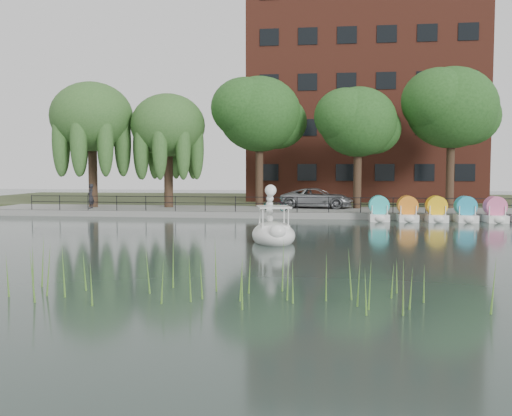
% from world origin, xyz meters
% --- Properties ---
extents(ground_plane, '(120.00, 120.00, 0.00)m').
position_xyz_m(ground_plane, '(0.00, 0.00, 0.00)').
color(ground_plane, '#31413A').
extents(promenade, '(40.00, 6.00, 0.40)m').
position_xyz_m(promenade, '(0.00, 16.00, 0.20)').
color(promenade, gray).
rests_on(promenade, ground_plane).
extents(kerb, '(40.00, 0.25, 0.40)m').
position_xyz_m(kerb, '(0.00, 13.05, 0.20)').
color(kerb, gray).
rests_on(kerb, ground_plane).
extents(land_strip, '(60.00, 22.00, 0.36)m').
position_xyz_m(land_strip, '(0.00, 30.00, 0.18)').
color(land_strip, '#47512D').
rests_on(land_strip, ground_plane).
extents(railing, '(32.00, 0.05, 1.00)m').
position_xyz_m(railing, '(0.00, 13.25, 1.15)').
color(railing, black).
rests_on(railing, promenade).
extents(apartment_building, '(20.00, 10.07, 18.00)m').
position_xyz_m(apartment_building, '(7.00, 29.97, 9.36)').
color(apartment_building, '#4C1E16').
rests_on(apartment_building, land_strip).
extents(willow_left, '(5.88, 5.88, 9.01)m').
position_xyz_m(willow_left, '(-13.00, 16.50, 6.87)').
color(willow_left, '#473323').
rests_on(willow_left, promenade).
extents(willow_mid, '(5.32, 5.32, 8.15)m').
position_xyz_m(willow_mid, '(-7.50, 17.00, 6.25)').
color(willow_mid, '#473323').
rests_on(willow_mid, promenade).
extents(broadleaf_center, '(6.00, 6.00, 9.25)m').
position_xyz_m(broadleaf_center, '(-1.00, 18.00, 7.06)').
color(broadleaf_center, '#473323').
rests_on(broadleaf_center, promenade).
extents(broadleaf_right, '(5.40, 5.40, 8.32)m').
position_xyz_m(broadleaf_right, '(6.00, 17.50, 6.39)').
color(broadleaf_right, '#473323').
rests_on(broadleaf_right, promenade).
extents(broadleaf_far, '(6.30, 6.30, 9.71)m').
position_xyz_m(broadleaf_far, '(12.50, 18.50, 7.40)').
color(broadleaf_far, '#473323').
rests_on(broadleaf_far, promenade).
extents(minivan, '(3.27, 6.06, 1.62)m').
position_xyz_m(minivan, '(3.19, 17.29, 1.21)').
color(minivan, gray).
rests_on(minivan, promenade).
extents(bicycle, '(1.17, 1.82, 1.00)m').
position_xyz_m(bicycle, '(0.54, 14.01, 0.90)').
color(bicycle, gray).
rests_on(bicycle, promenade).
extents(pedestrian, '(0.56, 0.77, 1.98)m').
position_xyz_m(pedestrian, '(-12.51, 14.88, 1.39)').
color(pedestrian, black).
rests_on(pedestrian, promenade).
extents(swan_boat, '(2.46, 3.27, 2.48)m').
position_xyz_m(swan_boat, '(1.59, 1.32, 0.54)').
color(swan_boat, white).
rests_on(swan_boat, ground_plane).
extents(pedal_boat_row, '(9.65, 1.70, 1.40)m').
position_xyz_m(pedal_boat_row, '(11.29, 12.21, 0.61)').
color(pedal_boat_row, white).
rests_on(pedal_boat_row, ground_plane).
extents(reed_bank, '(24.00, 2.40, 1.20)m').
position_xyz_m(reed_bank, '(2.00, -9.50, 0.60)').
color(reed_bank, '#669938').
rests_on(reed_bank, ground_plane).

